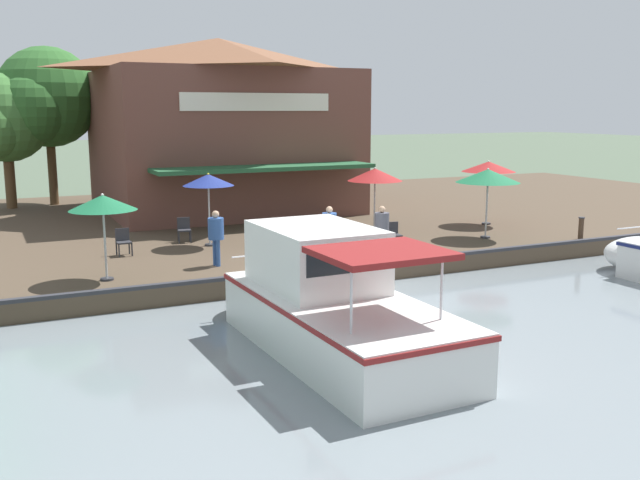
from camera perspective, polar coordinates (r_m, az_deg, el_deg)
ground_plane at (r=20.84m, az=1.70°, el=-3.92°), size 220.00×220.00×0.00m
quay_deck at (r=30.77m, az=-7.72°, el=1.24°), size 22.00×56.00×0.60m
quay_edge_fender at (r=20.77m, az=1.59°, el=-2.12°), size 0.20×50.40×0.10m
waterfront_restaurant at (r=33.34m, az=-7.99°, el=9.20°), size 11.67×10.92×7.71m
patio_umbrella_by_entrance at (r=24.16m, az=-8.92°, el=4.74°), size 1.71×1.71×2.47m
patio_umbrella_near_quay_edge at (r=26.61m, az=4.42°, el=5.23°), size 2.04×2.04×2.45m
patio_umbrella_mid_patio_left at (r=29.20m, az=13.34°, el=5.72°), size 2.13×2.13×2.56m
patio_umbrella_far_corner at (r=26.00m, az=13.28°, el=5.01°), size 2.27×2.27×2.52m
patio_umbrella_back_row at (r=19.80m, az=-16.99°, el=2.86°), size 1.79×1.79×2.36m
cafe_chair_facing_river at (r=23.35m, az=-15.46°, el=-0.03°), size 0.45×0.45×0.85m
cafe_chair_beside_entrance at (r=23.91m, az=5.88°, el=0.53°), size 0.50×0.50×0.85m
cafe_chair_mid_patio at (r=25.23m, az=-10.83°, el=0.92°), size 0.51×0.51×0.85m
person_near_entrance at (r=21.10m, az=-8.32°, el=0.68°), size 0.47×0.47×1.65m
person_mid_patio at (r=22.30m, az=4.97°, el=1.18°), size 0.45×0.45×1.60m
person_at_quay_edge at (r=22.15m, az=0.75°, el=1.16°), size 0.45×0.45×1.60m
motorboat_outer_channel at (r=15.62m, az=0.21°, el=-4.95°), size 7.91×2.90×2.57m
mooring_post at (r=26.64m, az=20.15°, el=0.86°), size 0.22×0.22×0.84m
tree_downstream_bank at (r=36.47m, az=-21.21°, el=10.41°), size 4.97×4.73×7.49m
tree_behind_restaurant at (r=35.92m, az=-24.10°, el=8.73°), size 4.26×4.06×6.21m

